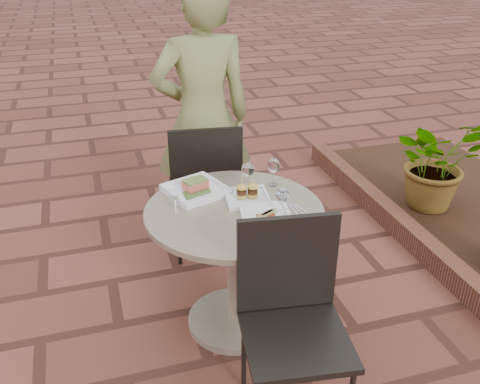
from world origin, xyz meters
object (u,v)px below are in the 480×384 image
object	(u,v)px
plate_salmon	(196,189)
plate_sliders	(247,195)
cafe_table	(234,250)
chair_near	(292,306)
diner	(203,119)
plate_tuna	(266,216)
chair_far	(205,180)

from	to	relation	value
plate_salmon	plate_sliders	size ratio (longest dim) A/B	1.47
cafe_table	chair_near	distance (m)	0.59
diner	plate_salmon	xyz separation A→B (m)	(-0.21, -0.69, -0.13)
plate_salmon	plate_sliders	distance (m)	0.28
diner	plate_tuna	world-z (taller)	diner
chair_far	diner	size ratio (longest dim) A/B	0.53
plate_sliders	chair_near	bearing A→B (deg)	-90.54
chair_near	diner	bearing A→B (deg)	98.83
cafe_table	plate_sliders	world-z (taller)	plate_sliders
chair_near	cafe_table	bearing A→B (deg)	106.18
plate_salmon	diner	bearing A→B (deg)	73.30
chair_far	plate_sliders	size ratio (longest dim) A/B	3.80
chair_near	diner	size ratio (longest dim) A/B	0.53
plate_salmon	plate_sliders	xyz separation A→B (m)	(0.24, -0.15, 0.00)
plate_sliders	plate_tuna	size ratio (longest dim) A/B	0.91
diner	plate_tuna	size ratio (longest dim) A/B	6.54
diner	plate_tuna	xyz separation A→B (m)	(0.06, -1.05, -0.14)
plate_sliders	plate_tuna	distance (m)	0.21
cafe_table	plate_salmon	world-z (taller)	plate_salmon
diner	plate_salmon	bearing A→B (deg)	73.09
diner	cafe_table	bearing A→B (deg)	86.00
cafe_table	plate_tuna	world-z (taller)	plate_tuna
chair_near	plate_sliders	distance (m)	0.68
cafe_table	chair_near	size ratio (longest dim) A/B	0.97
chair_far	chair_near	bearing A→B (deg)	100.39
cafe_table	diner	size ratio (longest dim) A/B	0.51
plate_sliders	diner	bearing A→B (deg)	92.03
chair_near	plate_tuna	world-z (taller)	chair_near
chair_far	plate_tuna	xyz separation A→B (m)	(0.10, -0.86, 0.19)
diner	plate_tuna	distance (m)	1.06
diner	plate_sliders	xyz separation A→B (m)	(0.03, -0.84, -0.13)
chair_near	chair_far	bearing A→B (deg)	100.73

